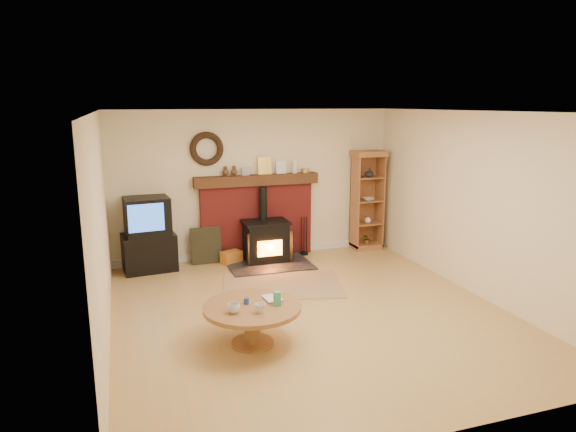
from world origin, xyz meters
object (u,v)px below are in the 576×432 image
object	(u,v)px
wood_stove	(266,242)
coffee_table	(252,313)
curio_cabinet	(367,200)
tv_unit	(148,236)

from	to	relation	value
wood_stove	coffee_table	xyz separation A→B (m)	(-1.00, -2.94, 0.03)
wood_stove	curio_cabinet	size ratio (longest dim) A/B	0.76
curio_cabinet	coffee_table	bearing A→B (deg)	-133.35
curio_cabinet	tv_unit	bearing A→B (deg)	-178.78
tv_unit	coffee_table	xyz separation A→B (m)	(0.94, -3.13, -0.20)
tv_unit	curio_cabinet	xyz separation A→B (m)	(3.98, 0.08, 0.34)
wood_stove	curio_cabinet	world-z (taller)	curio_cabinet
wood_stove	tv_unit	xyz separation A→B (m)	(-1.94, 0.19, 0.23)
wood_stove	coffee_table	bearing A→B (deg)	-108.76
wood_stove	tv_unit	distance (m)	1.96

